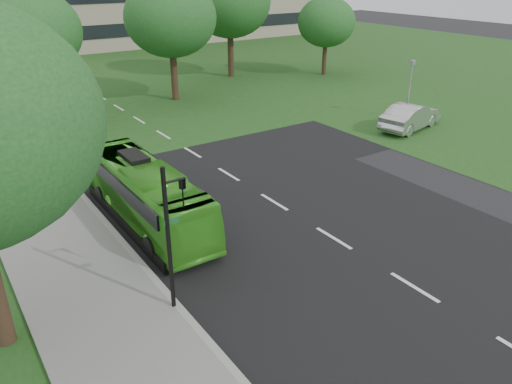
% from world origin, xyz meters
% --- Properties ---
extents(ground, '(160.00, 160.00, 0.00)m').
position_xyz_m(ground, '(0.00, 0.00, 0.00)').
color(ground, black).
rests_on(ground, ground).
extents(street_surfaces, '(120.00, 120.00, 0.15)m').
position_xyz_m(street_surfaces, '(-0.38, 22.75, 0.03)').
color(street_surfaces, black).
rests_on(street_surfaces, ground).
extents(tree_park_b, '(6.64, 6.64, 8.71)m').
position_xyz_m(tree_park_b, '(-5.29, 26.10, 5.87)').
color(tree_park_b, black).
rests_on(tree_park_b, ground).
extents(tree_park_c, '(6.96, 6.96, 9.24)m').
position_xyz_m(tree_park_c, '(4.70, 25.83, 6.27)').
color(tree_park_c, black).
rests_on(tree_park_c, ground).
extents(tree_park_d, '(7.57, 7.57, 10.02)m').
position_xyz_m(tree_park_d, '(13.21, 31.15, 6.78)').
color(tree_park_d, black).
rests_on(tree_park_d, ground).
extents(tree_park_e, '(5.45, 5.45, 7.26)m').
position_xyz_m(tree_park_e, '(21.20, 26.74, 4.94)').
color(tree_park_e, black).
rests_on(tree_park_e, ground).
extents(bus, '(2.18, 9.21, 2.56)m').
position_xyz_m(bus, '(-5.50, 7.52, 1.28)').
color(bus, green).
rests_on(bus, ground).
extents(sedan, '(5.44, 2.85, 1.71)m').
position_xyz_m(sedan, '(13.95, 10.00, 0.85)').
color(sedan, '#BCBBC1').
rests_on(sedan, ground).
extents(traffic_light, '(0.78, 0.23, 4.83)m').
position_xyz_m(traffic_light, '(-7.05, 1.51, 2.83)').
color(traffic_light, black).
rests_on(traffic_light, ground).
extents(camera_pole, '(0.33, 0.28, 3.98)m').
position_xyz_m(camera_pole, '(16.00, 12.00, 2.57)').
color(camera_pole, gray).
rests_on(camera_pole, ground).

